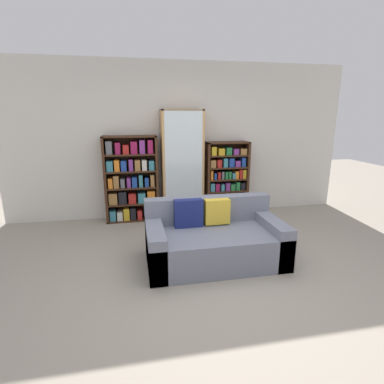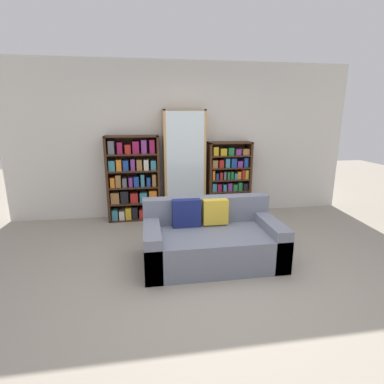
% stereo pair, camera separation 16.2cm
% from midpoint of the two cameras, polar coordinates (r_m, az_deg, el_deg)
% --- Properties ---
extents(ground_plane, '(16.00, 16.00, 0.00)m').
position_cam_midpoint_polar(ground_plane, '(3.53, 5.34, -16.36)').
color(ground_plane, gray).
extents(wall_back, '(6.10, 0.06, 2.70)m').
position_cam_midpoint_polar(wall_back, '(5.43, -0.73, 9.72)').
color(wall_back, beige).
rests_on(wall_back, ground).
extents(couch, '(1.68, 0.94, 0.77)m').
position_cam_midpoint_polar(couch, '(3.84, 4.86, -9.11)').
color(couch, slate).
rests_on(couch, ground).
extents(bookshelf_left, '(0.90, 0.32, 1.47)m').
position_cam_midpoint_polar(bookshelf_left, '(5.27, -10.25, 2.23)').
color(bookshelf_left, '#3D2314').
rests_on(bookshelf_left, ground).
extents(display_cabinet, '(0.71, 0.36, 1.89)m').
position_cam_midpoint_polar(display_cabinet, '(5.27, -0.65, 5.04)').
color(display_cabinet, tan).
rests_on(display_cabinet, ground).
extents(bookshelf_right, '(0.78, 0.32, 1.34)m').
position_cam_midpoint_polar(bookshelf_right, '(5.52, 7.84, 2.19)').
color(bookshelf_right, '#3D2314').
rests_on(bookshelf_right, ground).
extents(wine_bottle, '(0.08, 0.08, 0.39)m').
position_cam_midpoint_polar(wine_bottle, '(4.90, 4.89, -5.18)').
color(wine_bottle, black).
rests_on(wine_bottle, ground).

